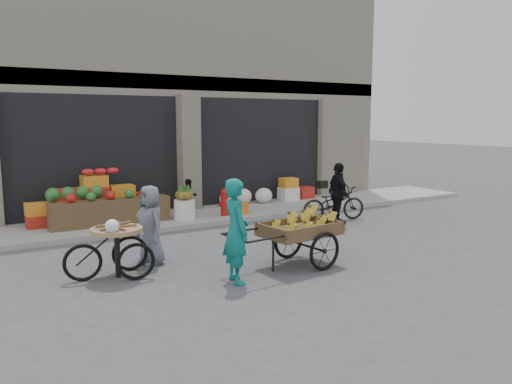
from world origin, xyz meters
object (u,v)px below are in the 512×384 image
banana_cart (298,228)px  cyclist (338,194)px  fire_hydrant (225,201)px  seated_person (189,197)px  pineapple_bin (185,210)px  vendor_grey (150,225)px  vendor_woman (236,231)px  tricycle_cart (117,244)px  bicycle (334,203)px  orange_bucket (242,208)px

banana_cart → cyclist: cyclist is taller
fire_hydrant → seated_person: size_ratio=0.76×
pineapple_bin → vendor_grey: vendor_grey is taller
vendor_woman → banana_cart: bearing=-73.6°
tricycle_cart → cyclist: 6.10m
seated_person → banana_cart: seated_person is taller
banana_cart → bicycle: banana_cart is taller
pineapple_bin → vendor_woman: size_ratio=0.31×
fire_hydrant → cyclist: (2.19, -1.91, 0.27)m
tricycle_cart → vendor_woman: bearing=-31.5°
seated_person → vendor_woman: vendor_woman is taller
pineapple_bin → tricycle_cart: 4.28m
orange_bucket → vendor_grey: 4.49m
vendor_woman → bicycle: vendor_woman is taller
cyclist → pineapple_bin: bearing=73.1°
vendor_woman → vendor_grey: (-0.81, 1.72, -0.12)m
orange_bucket → bicycle: bicycle is taller
pineapple_bin → orange_bucket: 1.61m
bicycle → cyclist: cyclist is taller
pineapple_bin → bicycle: 3.82m
banana_cart → cyclist: 3.86m
banana_cart → vendor_grey: size_ratio=1.66×
vendor_woman → cyclist: size_ratio=1.10×
cyclist → orange_bucket: bearing=56.2°
vendor_grey → cyclist: (5.18, 0.93, 0.05)m
fire_hydrant → banana_cart: bearing=-100.6°
fire_hydrant → banana_cart: banana_cart is taller
vendor_woman → cyclist: 5.11m
bicycle → cyclist: 0.55m
fire_hydrant → vendor_woman: (-2.18, -4.56, 0.34)m
fire_hydrant → vendor_woman: vendor_woman is taller
orange_bucket → vendor_woman: (-2.68, -4.51, 0.57)m
orange_bucket → bicycle: bearing=-37.7°
pineapple_bin → cyclist: 3.85m
tricycle_cart → bicycle: size_ratio=0.85×
pineapple_bin → fire_hydrant: size_ratio=0.73×
seated_person → banana_cart: 4.99m
seated_person → tricycle_cart: seated_person is taller
seated_person → cyclist: size_ratio=0.61×
pineapple_bin → seated_person: 0.75m
pineapple_bin → banana_cart: 4.41m
fire_hydrant → bicycle: bicycle is taller
fire_hydrant → vendor_woman: size_ratio=0.42×
bicycle → fire_hydrant: bearing=71.6°
fire_hydrant → orange_bucket: fire_hydrant is taller
orange_bucket → banana_cart: 4.51m
vendor_grey → cyclist: size_ratio=0.93×
fire_hydrant → cyclist: size_ratio=0.46×
pineapple_bin → orange_bucket: size_ratio=1.62×
fire_hydrant → seated_person: (-0.70, 0.65, 0.08)m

